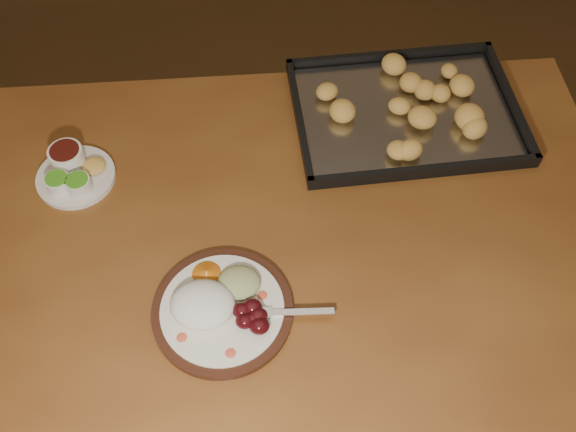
{
  "coord_description": "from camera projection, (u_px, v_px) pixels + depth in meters",
  "views": [
    {
      "loc": [
        0.02,
        -0.6,
        1.81
      ],
      "look_at": [
        -0.02,
        0.11,
        0.77
      ],
      "focal_mm": 40.0,
      "sensor_mm": 36.0,
      "label": 1
    }
  ],
  "objects": [
    {
      "name": "condiment_saucer",
      "position": [
        73.0,
        172.0,
        1.32
      ],
      "size": [
        0.16,
        0.16,
        0.05
      ],
      "rotation": [
        0.0,
        0.0,
        0.27
      ],
      "color": "silver",
      "rests_on": "dining_table"
    },
    {
      "name": "ground",
      "position": [
        292.0,
        399.0,
        1.84
      ],
      "size": [
        4.0,
        4.0,
        0.0
      ],
      "primitive_type": "plane",
      "color": "#4F331B",
      "rests_on": "ground"
    },
    {
      "name": "dining_table",
      "position": [
        255.0,
        259.0,
        1.34
      ],
      "size": [
        1.6,
        1.09,
        0.75
      ],
      "rotation": [
        0.0,
        0.0,
        0.13
      ],
      "color": "brown",
      "rests_on": "ground"
    },
    {
      "name": "baking_tray",
      "position": [
        406.0,
        110.0,
        1.43
      ],
      "size": [
        0.55,
        0.44,
        0.05
      ],
      "rotation": [
        0.0,
        0.0,
        0.18
      ],
      "color": "black",
      "rests_on": "dining_table"
    },
    {
      "name": "dinner_plate",
      "position": [
        220.0,
        306.0,
        1.15
      ],
      "size": [
        0.33,
        0.26,
        0.06
      ],
      "rotation": [
        0.0,
        0.0,
        -0.11
      ],
      "color": "black",
      "rests_on": "dining_table"
    }
  ]
}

